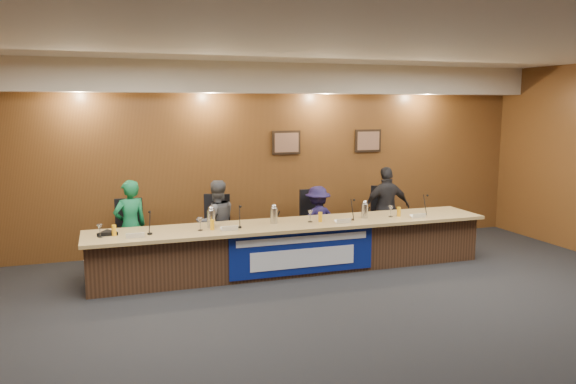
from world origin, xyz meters
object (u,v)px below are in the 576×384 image
office_chair_c (315,226)px  carafe_right (365,211)px  carafe_left (211,219)px  office_chair_d (384,221)px  panelist_d (387,208)px  panelist_a (130,226)px  panelist_c (318,221)px  dais_body (294,248)px  office_chair_b (216,233)px  banner (303,253)px  speakerphone (107,233)px  panelist_b (217,222)px  office_chair_a (131,239)px  carafe_mid (274,216)px

office_chair_c → carafe_right: size_ratio=2.14×
carafe_left → carafe_right: bearing=-1.7°
office_chair_c → office_chair_d: same height
office_chair_c → panelist_d: bearing=-1.8°
panelist_a → panelist_c: 3.03m
panelist_c → office_chair_c: 0.14m
carafe_left → dais_body: bearing=-0.7°
panelist_c → office_chair_b: size_ratio=2.44×
banner → office_chair_b: banner is taller
panelist_c → panelist_a: bearing=-7.0°
panelist_a → speakerphone: 0.80m
panelist_b → panelist_a: bearing=-6.2°
office_chair_a → panelist_d: bearing=-1.6°
panelist_b → office_chair_c: bearing=177.1°
banner → dais_body: bearing=90.0°
banner → panelist_c: bearing=59.4°
carafe_right → speakerphone: carafe_right is taller
carafe_mid → office_chair_c: bearing=39.6°
panelist_a → office_chair_b: size_ratio=2.92×
office_chair_b → panelist_c: bearing=16.0°
banner → office_chair_a: bearing=152.2°
panelist_b → carafe_right: bearing=154.2°
office_chair_a → carafe_left: carafe_left is taller
panelist_b → carafe_mid: bearing=129.2°
panelist_b → office_chair_c: 1.73m
panelist_d → panelist_a: bearing=5.4°
dais_body → carafe_mid: carafe_mid is taller
panelist_c → speakerphone: panelist_c is taller
banner → panelist_c: (0.68, 1.14, 0.20)m
carafe_left → panelist_d: bearing=12.5°
office_chair_a → office_chair_c: size_ratio=1.00×
dais_body → carafe_right: size_ratio=26.81×
office_chair_a → banner: bearing=-28.1°
panelist_a → office_chair_a: size_ratio=2.92×
panelist_c → panelist_d: 1.30m
dais_body → panelist_b: 1.31m
panelist_a → office_chair_c: panelist_a is taller
dais_body → speakerphone: speakerphone is taller
panelist_b → carafe_right: (2.20, -0.78, 0.19)m
carafe_right → dais_body: bearing=177.3°
office_chair_b → carafe_right: (2.20, -0.88, 0.38)m
office_chair_b → carafe_left: 0.93m
panelist_c → office_chair_b: panelist_c is taller
office_chair_a → office_chair_d: 4.33m
panelist_b → office_chair_a: size_ratio=2.80×
banner → panelist_c: panelist_c is taller
office_chair_d → office_chair_c: bearing=-159.1°
panelist_c → carafe_mid: size_ratio=4.98×
panelist_b → panelist_c: panelist_b is taller
speakerphone → carafe_right: bearing=-0.9°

